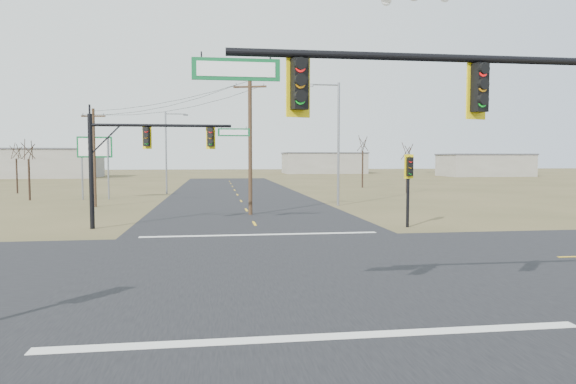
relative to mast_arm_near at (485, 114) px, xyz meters
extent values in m
plane|color=brown|center=(-3.65, 7.50, -4.86)|extent=(320.00, 320.00, 0.00)
cube|color=black|center=(-3.65, 7.50, -4.85)|extent=(160.00, 14.00, 0.02)
cube|color=black|center=(-3.65, 7.50, -4.85)|extent=(14.00, 160.00, 0.02)
cube|color=silver|center=(-3.65, 0.00, -4.83)|extent=(12.00, 0.40, 0.01)
cube|color=silver|center=(-3.65, 15.00, -4.83)|extent=(12.00, 0.40, 0.01)
cylinder|color=black|center=(-0.91, 0.00, 1.20)|extent=(9.51, 0.17, 0.17)
cube|color=#0C5829|center=(-5.45, 0.00, 0.85)|extent=(1.80, 0.05, 0.45)
cylinder|color=black|center=(-12.65, 18.65, -1.71)|extent=(0.25, 0.25, 6.30)
cylinder|color=black|center=(-8.82, 18.65, 0.84)|extent=(7.65, 0.16, 0.16)
cube|color=#0C5829|center=(-4.85, 18.65, 0.49)|extent=(1.80, 0.05, 0.45)
cylinder|color=black|center=(4.81, 16.86, -2.89)|extent=(0.17, 0.17, 3.95)
cylinder|color=#45321D|center=(-3.55, 24.29, -0.22)|extent=(0.27, 0.27, 9.29)
cube|color=#45321D|center=(-3.55, 24.29, 3.83)|extent=(2.21, 0.77, 0.12)
cylinder|color=#45321D|center=(-15.44, 31.89, -0.96)|extent=(0.23, 0.23, 7.80)
cube|color=#45321D|center=(-15.44, 31.89, 2.34)|extent=(1.91, 0.39, 0.12)
cylinder|color=gray|center=(-18.29, 39.56, -1.91)|extent=(0.16, 0.16, 5.90)
cylinder|color=gray|center=(-15.93, 39.56, -1.91)|extent=(0.16, 0.16, 5.90)
cube|color=#0C5829|center=(-17.11, 39.56, 0.05)|extent=(3.14, 0.32, 1.97)
cylinder|color=gray|center=(4.05, 30.32, 0.13)|extent=(0.20, 0.20, 10.00)
cylinder|color=gray|center=(2.85, 30.32, 4.93)|extent=(2.40, 0.12, 0.12)
cube|color=gray|center=(1.65, 30.32, 4.83)|extent=(0.60, 0.44, 0.18)
cylinder|color=gray|center=(-11.17, 46.02, -0.45)|extent=(0.18, 0.18, 8.84)
cylinder|color=gray|center=(-10.11, 46.02, 3.77)|extent=(2.12, 0.11, 0.11)
cube|color=gray|center=(-9.05, 46.02, 3.67)|extent=(0.53, 0.39, 0.16)
cylinder|color=black|center=(-22.89, 39.28, -2.96)|extent=(0.19, 0.19, 3.80)
cylinder|color=black|center=(-27.58, 49.35, -2.94)|extent=(0.18, 0.18, 3.84)
cylinder|color=black|center=(15.14, 43.82, -3.01)|extent=(0.19, 0.19, 3.72)
cylinder|color=black|center=(13.20, 54.62, -2.47)|extent=(0.21, 0.21, 4.80)
cube|color=gray|center=(-43.65, 97.50, -2.11)|extent=(28.00, 14.00, 5.50)
cube|color=gray|center=(21.35, 117.50, -2.36)|extent=(20.00, 12.00, 5.00)
cube|color=gray|center=(51.35, 92.50, -2.61)|extent=(18.00, 10.00, 4.50)
camera|label=1|loc=(-5.88, -10.66, -0.96)|focal=32.00mm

